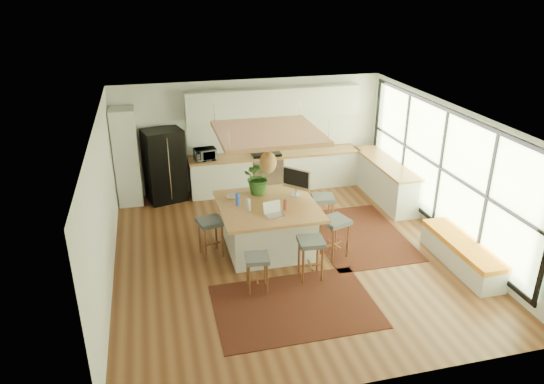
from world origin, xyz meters
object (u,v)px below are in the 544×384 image
object	(u,v)px
stool_near_right	(310,259)
island_plant	(259,180)
stool_right_front	(334,239)
laptop	(275,209)
stool_left_side	(211,238)
microwave	(205,153)
stool_near_left	(257,272)
island	(268,226)
monitor	(296,183)
fridge	(164,163)
stool_right_back	(323,214)

from	to	relation	value
stool_near_right	island_plant	bearing A→B (deg)	106.25
stool_right_front	laptop	world-z (taller)	laptop
stool_left_side	island_plant	xyz separation A→B (m)	(1.08, 0.59, 0.85)
stool_near_right	laptop	world-z (taller)	laptop
stool_near_right	microwave	bearing A→B (deg)	108.20
stool_near_left	stool_right_front	bearing A→B (deg)	25.09
stool_left_side	stool_near_left	bearing A→B (deg)	-66.59
island	stool_near_right	bearing A→B (deg)	-67.80
monitor	stool_near_right	bearing A→B (deg)	-49.72
fridge	stool_right_front	world-z (taller)	fridge
stool_right_front	microwave	distance (m)	4.03
stool_near_left	island_plant	distance (m)	2.20
stool_near_left	monitor	xyz separation A→B (m)	(1.16, 1.68, 0.83)
fridge	stool_right_back	distance (m)	3.92
laptop	fridge	bearing A→B (deg)	107.30
microwave	island_plant	xyz separation A→B (m)	(0.80, -2.24, 0.11)
stool_near_right	monitor	bearing A→B (deg)	83.87
stool_right_back	island_plant	size ratio (longest dim) A/B	1.08
stool_right_front	island_plant	bearing A→B (deg)	134.95
island	monitor	size ratio (longest dim) A/B	3.01
laptop	microwave	xyz separation A→B (m)	(-0.85, 3.31, 0.04)
stool_near_left	stool_right_back	world-z (taller)	stool_right_back
fridge	stool_right_back	bearing A→B (deg)	-52.37
stool_left_side	laptop	bearing A→B (deg)	-22.91
stool_right_front	stool_left_side	size ratio (longest dim) A/B	1.04
laptop	stool_near_left	bearing A→B (deg)	-131.66
stool_near_left	island_plant	world-z (taller)	island_plant
stool_left_side	island_plant	size ratio (longest dim) A/B	1.07
stool_near_right	stool_left_side	distance (m)	1.99
fridge	stool_right_front	xyz separation A→B (m)	(2.94, -3.44, -0.57)
stool_near_right	island	bearing A→B (deg)	112.20
stool_right_back	island_plant	bearing A→B (deg)	176.16
fridge	island	xyz separation A→B (m)	(1.79, -2.84, -0.46)
island	stool_right_back	bearing A→B (deg)	21.04
stool_near_left	stool_left_side	distance (m)	1.50
stool_near_left	microwave	bearing A→B (deg)	94.35
island	monitor	distance (m)	1.02
fridge	laptop	size ratio (longest dim) A/B	4.85
stool_near_right	monitor	size ratio (longest dim) A/B	1.21
stool_right_front	laptop	distance (m)	1.34
stool_near_left	stool_near_right	distance (m)	1.02
laptop	monitor	world-z (taller)	monitor
stool_left_side	fridge	bearing A→B (deg)	103.43
stool_left_side	laptop	size ratio (longest dim) A/B	2.10
stool_right_back	island_plant	world-z (taller)	island_plant
island_plant	laptop	bearing A→B (deg)	-87.54
island_plant	stool_right_back	bearing A→B (deg)	-3.84
monitor	fridge	bearing A→B (deg)	-179.83
monitor	island_plant	bearing A→B (deg)	-156.80
stool_right_front	stool_near_left	bearing A→B (deg)	-154.91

